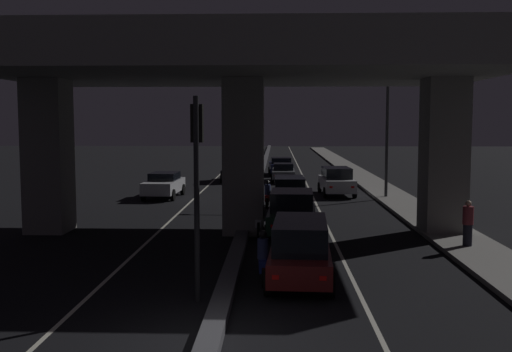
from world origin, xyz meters
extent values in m
plane|color=black|center=(0.00, 0.00, 0.00)|extent=(200.00, 200.00, 0.00)
cube|color=beige|center=(-3.54, 35.00, 0.00)|extent=(0.12, 126.00, 0.00)
cube|color=beige|center=(3.54, 35.00, 0.00)|extent=(0.12, 126.00, 0.00)
cube|color=#4C4C51|center=(0.00, 35.00, 0.13)|extent=(0.49, 126.00, 0.25)
cube|color=gray|center=(8.28, 28.00, 0.08)|extent=(2.28, 126.00, 0.16)
cube|color=gray|center=(-8.05, 12.50, 3.14)|extent=(1.62, 1.77, 6.27)
cube|color=gray|center=(8.05, 12.50, 3.14)|extent=(1.62, 1.77, 6.27)
cube|color=gray|center=(0.00, 12.50, 3.14)|extent=(1.62, 1.77, 6.27)
cube|color=gray|center=(0.00, 12.50, 7.05)|extent=(19.82, 11.35, 1.55)
cube|color=#333335|center=(0.00, 12.50, 8.27)|extent=(19.82, 0.40, 0.90)
cylinder|color=black|center=(-0.65, 2.99, 2.59)|extent=(0.14, 0.14, 5.17)
cube|color=black|center=(-0.65, 3.17, 4.50)|extent=(0.30, 0.28, 0.95)
sphere|color=black|center=(-0.65, 3.32, 4.80)|extent=(0.18, 0.18, 0.18)
sphere|color=black|center=(-0.65, 3.32, 4.50)|extent=(0.18, 0.18, 0.18)
sphere|color=green|center=(-0.65, 3.32, 4.20)|extent=(0.18, 0.18, 0.18)
cylinder|color=#2D2D30|center=(7.78, 23.45, 4.14)|extent=(0.18, 0.18, 8.28)
cylinder|color=#2D2D30|center=(6.55, 23.45, 8.13)|extent=(2.45, 0.10, 0.10)
ellipsoid|color=#F2B759|center=(5.33, 23.45, 8.03)|extent=(0.56, 0.32, 0.24)
cube|color=#591414|center=(2.01, 4.96, 0.66)|extent=(1.88, 4.43, 0.63)
cube|color=black|center=(2.02, 5.07, 1.37)|extent=(1.62, 3.20, 0.78)
cylinder|color=black|center=(1.27, 6.43, 0.34)|extent=(0.23, 0.70, 0.69)
cylinder|color=black|center=(2.90, 6.35, 0.34)|extent=(0.23, 0.70, 0.69)
cylinder|color=black|center=(1.13, 3.56, 0.34)|extent=(0.23, 0.70, 0.69)
cylinder|color=black|center=(2.76, 3.48, 0.34)|extent=(0.23, 0.70, 0.69)
cube|color=red|center=(1.32, 2.80, 0.69)|extent=(0.18, 0.04, 0.11)
cube|color=red|center=(2.49, 2.75, 0.69)|extent=(0.18, 0.04, 0.11)
cube|color=black|center=(1.95, 11.94, 0.68)|extent=(2.03, 4.04, 0.71)
cube|color=black|center=(1.95, 11.94, 1.42)|extent=(1.74, 2.45, 0.77)
cylinder|color=black|center=(1.10, 13.29, 0.32)|extent=(0.23, 0.66, 0.65)
cylinder|color=black|center=(2.92, 13.21, 0.32)|extent=(0.23, 0.66, 0.65)
cylinder|color=black|center=(0.99, 10.67, 0.32)|extent=(0.23, 0.66, 0.65)
cylinder|color=black|center=(2.81, 10.59, 0.32)|extent=(0.23, 0.66, 0.65)
cube|color=red|center=(1.22, 9.98, 0.71)|extent=(0.18, 0.04, 0.11)
cube|color=red|center=(2.52, 9.92, 0.71)|extent=(0.18, 0.04, 0.11)
cube|color=black|center=(1.99, 18.24, 0.67)|extent=(1.73, 4.39, 0.68)
cube|color=black|center=(1.99, 18.24, 1.39)|extent=(1.51, 2.64, 0.77)
cylinder|color=black|center=(1.15, 19.67, 0.33)|extent=(0.21, 0.66, 0.65)
cylinder|color=black|center=(2.78, 19.69, 0.33)|extent=(0.21, 0.66, 0.65)
cylinder|color=black|center=(1.19, 16.79, 0.33)|extent=(0.21, 0.66, 0.65)
cylinder|color=black|center=(2.82, 16.82, 0.33)|extent=(0.21, 0.66, 0.65)
cube|color=red|center=(1.43, 16.04, 0.70)|extent=(0.18, 0.03, 0.11)
cube|color=red|center=(2.60, 16.06, 0.70)|extent=(0.18, 0.03, 0.11)
cube|color=silver|center=(5.05, 25.24, 0.71)|extent=(1.99, 4.45, 0.75)
cube|color=black|center=(5.05, 25.24, 1.41)|extent=(1.69, 2.69, 0.65)
cylinder|color=black|center=(4.11, 26.64, 0.33)|extent=(0.23, 0.67, 0.66)
cylinder|color=black|center=(5.87, 26.72, 0.33)|extent=(0.23, 0.67, 0.66)
cylinder|color=black|center=(4.24, 23.76, 0.33)|extent=(0.23, 0.67, 0.66)
cylinder|color=black|center=(5.99, 23.83, 0.33)|extent=(0.23, 0.67, 0.66)
cube|color=red|center=(4.52, 23.01, 0.74)|extent=(0.18, 0.04, 0.11)
cube|color=red|center=(5.78, 23.07, 0.74)|extent=(0.18, 0.04, 0.11)
cube|color=#515459|center=(1.86, 33.62, 0.62)|extent=(1.69, 4.41, 0.56)
cube|color=black|center=(1.86, 33.51, 1.15)|extent=(1.47, 1.77, 0.50)
cylinder|color=black|center=(1.05, 35.07, 0.34)|extent=(0.20, 0.68, 0.68)
cylinder|color=black|center=(2.68, 35.06, 0.34)|extent=(0.20, 0.68, 0.68)
cylinder|color=black|center=(1.04, 32.17, 0.34)|extent=(0.20, 0.68, 0.68)
cylinder|color=black|center=(2.66, 32.16, 0.34)|extent=(0.20, 0.68, 0.68)
cube|color=red|center=(1.26, 31.41, 0.65)|extent=(0.18, 0.03, 0.11)
cube|color=red|center=(2.43, 31.40, 0.65)|extent=(0.18, 0.03, 0.11)
cube|color=#141938|center=(1.69, 39.35, 0.66)|extent=(2.08, 4.22, 0.72)
cube|color=black|center=(1.70, 39.14, 1.26)|extent=(1.75, 2.06, 0.49)
cylinder|color=black|center=(0.71, 40.66, 0.30)|extent=(0.23, 0.60, 0.59)
cylinder|color=black|center=(2.54, 40.75, 0.30)|extent=(0.23, 0.60, 0.59)
cylinder|color=black|center=(0.84, 37.94, 0.30)|extent=(0.23, 0.60, 0.59)
cylinder|color=black|center=(2.67, 38.03, 0.30)|extent=(0.23, 0.60, 0.59)
cube|color=red|center=(1.14, 37.24, 0.69)|extent=(0.18, 0.04, 0.11)
cube|color=red|center=(2.45, 37.31, 0.69)|extent=(0.18, 0.04, 0.11)
cube|color=silver|center=(-5.42, 23.68, 0.69)|extent=(1.95, 4.41, 0.71)
cube|color=black|center=(-5.41, 23.90, 1.27)|extent=(1.64, 2.15, 0.45)
cylinder|color=black|center=(-4.62, 22.22, 0.34)|extent=(0.23, 0.69, 0.68)
cylinder|color=black|center=(-6.34, 22.29, 0.34)|extent=(0.23, 0.69, 0.68)
cylinder|color=black|center=(-4.50, 25.07, 0.34)|extent=(0.23, 0.69, 0.68)
cylinder|color=black|center=(-6.21, 25.15, 0.34)|extent=(0.23, 0.69, 0.68)
cube|color=white|center=(-4.71, 25.83, 0.59)|extent=(0.18, 0.04, 0.11)
cube|color=white|center=(-5.94, 25.89, 0.59)|extent=(0.18, 0.04, 0.11)
cube|color=black|center=(-1.90, 33.99, 0.63)|extent=(1.79, 4.73, 0.65)
cube|color=black|center=(-1.90, 33.87, 1.42)|extent=(1.57, 3.41, 0.95)
cylinder|color=black|center=(-1.03, 32.44, 0.30)|extent=(0.20, 0.61, 0.61)
cylinder|color=black|center=(-2.75, 32.43, 0.30)|extent=(0.20, 0.61, 0.61)
cylinder|color=black|center=(-1.05, 35.55, 0.30)|extent=(0.20, 0.61, 0.61)
cylinder|color=black|center=(-2.77, 35.54, 0.30)|extent=(0.20, 0.61, 0.61)
cube|color=white|center=(-1.30, 36.36, 0.53)|extent=(0.18, 0.03, 0.11)
cube|color=white|center=(-2.53, 36.35, 0.53)|extent=(0.18, 0.03, 0.11)
cylinder|color=black|center=(0.93, 5.72, 0.27)|extent=(0.11, 0.54, 0.53)
cylinder|color=black|center=(0.99, 4.37, 0.27)|extent=(0.13, 0.54, 0.53)
cube|color=navy|center=(0.96, 5.05, 0.49)|extent=(0.29, 1.04, 0.32)
cylinder|color=navy|center=(0.96, 5.05, 0.94)|extent=(0.33, 0.33, 0.58)
sphere|color=black|center=(0.96, 5.05, 1.35)|extent=(0.24, 0.24, 0.24)
cube|color=red|center=(1.00, 4.32, 0.49)|extent=(0.08, 0.03, 0.08)
cylinder|color=black|center=(0.59, 12.69, 0.30)|extent=(0.10, 0.60, 0.60)
cylinder|color=black|center=(0.63, 11.41, 0.30)|extent=(0.12, 0.60, 0.60)
cube|color=silver|center=(0.61, 12.05, 0.52)|extent=(0.27, 0.99, 0.32)
cylinder|color=#26593F|center=(0.61, 12.05, 0.91)|extent=(0.33, 0.33, 0.46)
sphere|color=#B21919|center=(0.61, 12.05, 1.26)|extent=(0.24, 0.24, 0.24)
cube|color=red|center=(0.63, 11.36, 0.52)|extent=(0.08, 0.03, 0.08)
cylinder|color=black|center=(0.90, 20.57, 0.28)|extent=(0.11, 0.57, 0.56)
cylinder|color=black|center=(0.83, 19.25, 0.28)|extent=(0.13, 0.57, 0.56)
cube|color=maroon|center=(0.87, 19.91, 0.50)|extent=(0.29, 1.01, 0.32)
cylinder|color=navy|center=(0.87, 19.91, 0.93)|extent=(0.34, 0.34, 0.54)
sphere|color=black|center=(0.87, 19.91, 1.32)|extent=(0.24, 0.24, 0.24)
cube|color=red|center=(0.83, 19.20, 0.50)|extent=(0.08, 0.03, 0.08)
cylinder|color=black|center=(8.10, 9.37, 0.55)|extent=(0.32, 0.32, 0.77)
cylinder|color=maroon|center=(8.10, 9.37, 1.25)|extent=(0.38, 0.38, 0.64)
sphere|color=tan|center=(8.10, 9.37, 1.67)|extent=(0.21, 0.21, 0.21)
camera|label=1|loc=(1.34, -11.74, 4.54)|focal=42.00mm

